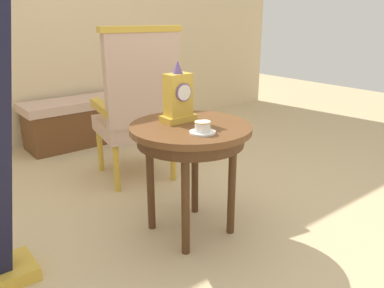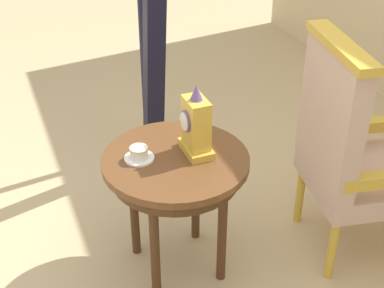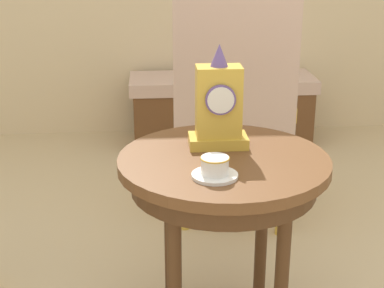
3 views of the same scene
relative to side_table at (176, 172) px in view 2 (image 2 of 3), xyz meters
name	(u,v)px [view 2 (image 2 of 3)]	position (x,y,z in m)	size (l,w,h in m)	color
ground_plane	(173,263)	(-0.01, -0.02, -0.57)	(10.00, 10.00, 0.00)	tan
side_table	(176,172)	(0.00, 0.00, 0.00)	(0.67, 0.67, 0.65)	brown
teacup_left	(139,154)	(-0.05, -0.15, 0.11)	(0.13, 0.13, 0.06)	white
mantel_clock	(196,126)	(-0.01, 0.10, 0.22)	(0.19, 0.11, 0.34)	gold
armchair	(349,149)	(0.16, 0.82, 0.03)	(0.63, 0.62, 1.14)	#CCA893
harp	(151,60)	(-0.97, 0.20, 0.13)	(0.40, 0.24, 1.74)	gold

